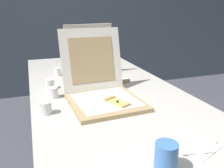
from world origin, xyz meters
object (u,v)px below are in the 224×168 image
Objects in this scene: pizza_box_middle at (94,71)px; cup_white_mid at (50,84)px; cup_white_near_left at (46,108)px; cup_white_far at (58,72)px; cup_white_near_center at (53,93)px; napkin_pile at (193,144)px; pizza_box_front at (103,92)px; cup_printed_front at (166,158)px; table at (102,93)px.

cup_white_mid is (-0.34, -0.14, -0.02)m from pizza_box_middle.
cup_white_near_left is (-0.05, -0.39, 0.00)m from cup_white_mid.
cup_white_mid is 1.00× the size of cup_white_far.
napkin_pile is (0.46, -0.69, -0.03)m from cup_white_near_center.
pizza_box_front is at bearing -107.05° from pizza_box_middle.
cup_printed_front reaches higher than napkin_pile.
cup_white_far is 1.27m from cup_printed_front.
cup_printed_front is 0.50× the size of napkin_pile.
pizza_box_middle reaches higher than cup_white_near_left.
pizza_box_front is at bearing 109.96° from napkin_pile.
cup_white_near_left is (-0.32, -0.07, -0.02)m from pizza_box_front.
cup_white_near_center is at bearing 147.69° from pizza_box_front.
cup_white_mid is (-0.34, 0.06, 0.08)m from table.
cup_white_near_center is 0.83m from napkin_pile.
cup_printed_front is (0.19, -1.26, 0.02)m from cup_white_far.
cup_white_near_center is at bearing -87.97° from cup_white_mid.
cup_printed_front is at bearing -73.95° from cup_white_mid.
pizza_box_front is 7.71× the size of cup_white_mid.
table is 0.82m from napkin_pile.
pizza_box_front is (-0.07, -0.26, 0.10)m from table.
pizza_box_front is at bearing -105.72° from table.
cup_white_far is at bearing 98.58° from cup_printed_front.
pizza_box_middle is 6.77× the size of cup_white_mid.
napkin_pile is (0.38, -1.16, -0.03)m from cup_white_far.
cup_white_near_left is at bearing -101.74° from cup_white_far.
cup_white_near_center is at bearing 123.37° from napkin_pile.
pizza_box_middle is at bearing 97.10° from napkin_pile.
cup_white_mid is at bearing 170.09° from table.
cup_white_near_left is at bearing -105.54° from cup_white_near_center.
cup_white_near_left is at bearing -140.03° from table.
cup_white_mid is at bearing 126.98° from pizza_box_front.
cup_white_near_center and cup_white_far have the same top height.
cup_white_mid reaches higher than napkin_pile.
cup_white_near_center is at bearing -99.94° from cup_white_far.
pizza_box_middle is 6.77× the size of cup_white_far.
pizza_box_middle is at bearing 53.51° from cup_white_near_left.
cup_white_mid is (-0.26, 0.32, -0.02)m from pizza_box_front.
pizza_box_front reaches higher than cup_white_far.
pizza_box_front is 0.33m from cup_white_near_left.
napkin_pile is (0.20, -0.55, -0.05)m from pizza_box_front.
cup_white_far is 0.69m from cup_white_near_left.
pizza_box_front is at bearing -50.36° from cup_white_mid.
napkin_pile is at bearing -72.06° from cup_white_far.
table is at bearing 98.83° from napkin_pile.
cup_printed_front is at bearing -91.52° from pizza_box_front.
cup_white_near_left is at bearing -170.62° from pizza_box_front.
cup_white_near_left is 0.31× the size of napkin_pile.
cup_white_near_left reaches higher than napkin_pile.
table is at bearing 39.97° from cup_white_near_left.
pizza_box_front is at bearing 12.04° from cup_white_near_left.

